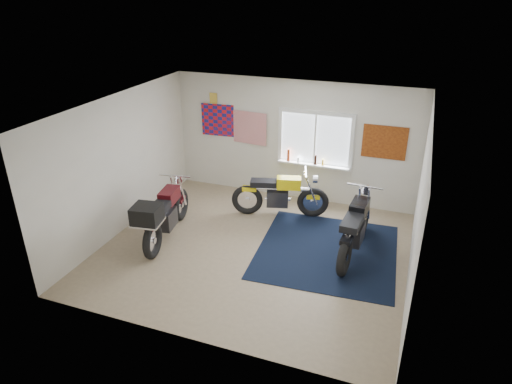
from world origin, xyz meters
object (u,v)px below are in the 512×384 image
(navy_rug, at_px, (327,251))
(yellow_triumph, at_px, (280,196))
(maroon_tourer, at_px, (163,215))
(black_chrome_bike, at_px, (355,229))

(navy_rug, relative_size, yellow_triumph, 1.29)
(yellow_triumph, distance_m, maroon_tourer, 2.50)
(yellow_triumph, xyz_separation_m, maroon_tourer, (-1.74, -1.79, 0.11))
(yellow_triumph, height_order, black_chrome_bike, black_chrome_bike)
(yellow_triumph, relative_size, black_chrome_bike, 0.92)
(navy_rug, relative_size, black_chrome_bike, 1.18)
(black_chrome_bike, relative_size, maroon_tourer, 1.02)
(yellow_triumph, bearing_deg, maroon_tourer, -149.69)
(navy_rug, bearing_deg, maroon_tourer, -166.84)
(navy_rug, distance_m, maroon_tourer, 3.15)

